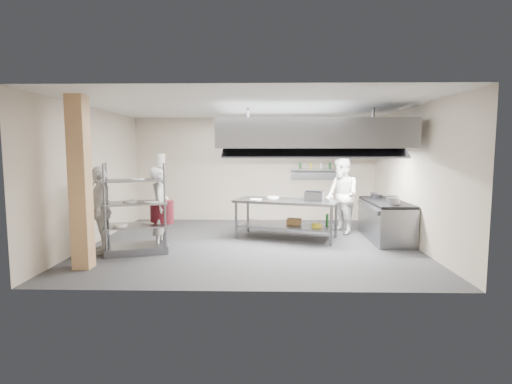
{
  "coord_description": "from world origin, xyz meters",
  "views": [
    {
      "loc": [
        0.29,
        -8.68,
        2.08
      ],
      "look_at": [
        0.08,
        0.2,
        1.13
      ],
      "focal_mm": 28.0,
      "sensor_mm": 36.0,
      "label": 1
    }
  ],
  "objects_px": {
    "chef_head": "(161,208)",
    "chef_line": "(342,196)",
    "stockpot": "(392,199)",
    "island": "(286,219)",
    "pass_rack": "(136,208)",
    "chef_plating": "(101,210)",
    "cooking_range": "(385,221)",
    "griddle": "(314,196)"
  },
  "relations": [
    {
      "from": "pass_rack",
      "to": "chef_plating",
      "type": "xyz_separation_m",
      "value": [
        -0.69,
        -0.05,
        -0.03
      ]
    },
    {
      "from": "chef_plating",
      "to": "island",
      "type": "bearing_deg",
      "value": 94.0
    },
    {
      "from": "chef_plating",
      "to": "chef_line",
      "type": "bearing_deg",
      "value": 94.59
    },
    {
      "from": "chef_line",
      "to": "cooking_range",
      "type": "bearing_deg",
      "value": 33.61
    },
    {
      "from": "stockpot",
      "to": "island",
      "type": "bearing_deg",
      "value": 168.8
    },
    {
      "from": "griddle",
      "to": "stockpot",
      "type": "height_order",
      "value": "griddle"
    },
    {
      "from": "pass_rack",
      "to": "chef_line",
      "type": "xyz_separation_m",
      "value": [
        4.5,
        1.97,
        0.03
      ]
    },
    {
      "from": "chef_plating",
      "to": "stockpot",
      "type": "relative_size",
      "value": 7.03
    },
    {
      "from": "cooking_range",
      "to": "stockpot",
      "type": "bearing_deg",
      "value": -87.46
    },
    {
      "from": "pass_rack",
      "to": "chef_line",
      "type": "relative_size",
      "value": 0.97
    },
    {
      "from": "island",
      "to": "cooking_range",
      "type": "height_order",
      "value": "island"
    },
    {
      "from": "griddle",
      "to": "island",
      "type": "bearing_deg",
      "value": -177.07
    },
    {
      "from": "island",
      "to": "chef_line",
      "type": "xyz_separation_m",
      "value": [
        1.4,
        0.59,
        0.49
      ]
    },
    {
      "from": "pass_rack",
      "to": "cooking_range",
      "type": "distance_m",
      "value": 5.57
    },
    {
      "from": "pass_rack",
      "to": "chef_line",
      "type": "bearing_deg",
      "value": 6.14
    },
    {
      "from": "pass_rack",
      "to": "stockpot",
      "type": "height_order",
      "value": "pass_rack"
    },
    {
      "from": "chef_head",
      "to": "chef_line",
      "type": "xyz_separation_m",
      "value": [
        4.09,
        1.62,
        0.08
      ]
    },
    {
      "from": "cooking_range",
      "to": "griddle",
      "type": "distance_m",
      "value": 1.77
    },
    {
      "from": "pass_rack",
      "to": "stockpot",
      "type": "relative_size",
      "value": 7.29
    },
    {
      "from": "chef_head",
      "to": "griddle",
      "type": "distance_m",
      "value": 3.44
    },
    {
      "from": "chef_head",
      "to": "chef_line",
      "type": "relative_size",
      "value": 0.91
    },
    {
      "from": "chef_head",
      "to": "chef_line",
      "type": "distance_m",
      "value": 4.4
    },
    {
      "from": "pass_rack",
      "to": "chef_plating",
      "type": "distance_m",
      "value": 0.69
    },
    {
      "from": "island",
      "to": "stockpot",
      "type": "bearing_deg",
      "value": 5.8
    },
    {
      "from": "island",
      "to": "pass_rack",
      "type": "relative_size",
      "value": 1.3
    },
    {
      "from": "stockpot",
      "to": "cooking_range",
      "type": "bearing_deg",
      "value": 92.54
    },
    {
      "from": "chef_plating",
      "to": "griddle",
      "type": "distance_m",
      "value": 4.6
    },
    {
      "from": "island",
      "to": "pass_rack",
      "type": "height_order",
      "value": "pass_rack"
    },
    {
      "from": "island",
      "to": "cooking_range",
      "type": "bearing_deg",
      "value": 15.28
    },
    {
      "from": "chef_head",
      "to": "cooking_range",
      "type": "bearing_deg",
      "value": -84.82
    },
    {
      "from": "pass_rack",
      "to": "griddle",
      "type": "xyz_separation_m",
      "value": [
        3.73,
        1.25,
        0.1
      ]
    },
    {
      "from": "cooking_range",
      "to": "chef_line",
      "type": "xyz_separation_m",
      "value": [
        -0.89,
        0.66,
        0.52
      ]
    },
    {
      "from": "pass_rack",
      "to": "chef_plating",
      "type": "relative_size",
      "value": 1.04
    },
    {
      "from": "stockpot",
      "to": "chef_head",
      "type": "bearing_deg",
      "value": -173.45
    },
    {
      "from": "pass_rack",
      "to": "chef_head",
      "type": "height_order",
      "value": "pass_rack"
    },
    {
      "from": "stockpot",
      "to": "chef_line",
      "type": "bearing_deg",
      "value": 130.88
    },
    {
      "from": "island",
      "to": "chef_head",
      "type": "bearing_deg",
      "value": -142.01
    },
    {
      "from": "griddle",
      "to": "chef_line",
      "type": "bearing_deg",
      "value": 57.74
    },
    {
      "from": "island",
      "to": "chef_line",
      "type": "distance_m",
      "value": 1.6
    },
    {
      "from": "cooking_range",
      "to": "chef_line",
      "type": "distance_m",
      "value": 1.22
    },
    {
      "from": "island",
      "to": "griddle",
      "type": "xyz_separation_m",
      "value": [
        0.63,
        -0.13,
        0.56
      ]
    },
    {
      "from": "island",
      "to": "chef_head",
      "type": "xyz_separation_m",
      "value": [
        -2.69,
        -1.03,
        0.41
      ]
    }
  ]
}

